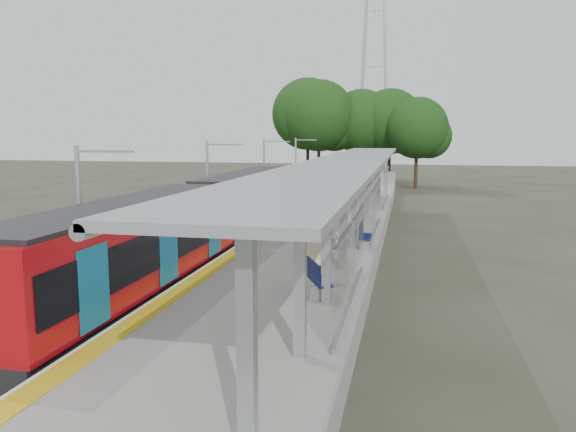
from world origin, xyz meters
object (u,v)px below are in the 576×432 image
object	(u,v)px
bench_far	(373,191)
info_pillar_near	(314,253)
bench_near	(317,277)
info_pillar_far	(353,204)
bench_mid	(364,235)
litter_bin	(330,250)
train	(206,219)

from	to	relation	value
bench_far	info_pillar_near	xyz separation A→B (m)	(-0.39, -24.51, 0.37)
bench_near	info_pillar_near	world-z (taller)	info_pillar_near
bench_far	info_pillar_far	distance (m)	11.39
bench_near	bench_mid	distance (m)	7.54
info_pillar_near	litter_bin	distance (m)	2.96
train	bench_near	distance (m)	9.48
train	litter_bin	distance (m)	6.39
train	bench_far	xyz separation A→B (m)	(6.11, 19.13, -0.54)
info_pillar_far	litter_bin	bearing A→B (deg)	-106.98
train	litter_bin	world-z (taller)	train
info_pillar_far	bench_far	bearing A→B (deg)	70.23
info_pillar_far	litter_bin	distance (m)	10.22
info_pillar_near	litter_bin	xyz separation A→B (m)	(0.14, 2.92, -0.47)
litter_bin	bench_mid	bearing A→B (deg)	68.99
train	bench_mid	world-z (taller)	train
bench_mid	bench_far	world-z (taller)	bench_mid
train	bench_far	distance (m)	20.09
bench_far	info_pillar_near	size ratio (longest dim) A/B	0.73
bench_near	info_pillar_far	xyz separation A→B (m)	(-0.40, 14.97, 0.33)
bench_far	litter_bin	bearing A→B (deg)	-71.52
info_pillar_near	info_pillar_far	xyz separation A→B (m)	(-0.00, 13.13, 0.00)
train	bench_mid	xyz separation A→B (m)	(6.91, 0.28, -0.51)
train	litter_bin	size ratio (longest dim) A/B	33.60
bench_near	info_pillar_far	world-z (taller)	info_pillar_far
bench_mid	litter_bin	size ratio (longest dim) A/B	1.85
litter_bin	bench_far	bearing A→B (deg)	89.33
bench_far	info_pillar_far	bearing A→B (deg)	-72.84
train	info_pillar_far	world-z (taller)	train
info_pillar_far	train	bearing A→B (deg)	-144.19
bench_far	litter_bin	size ratio (longest dim) A/B	1.82
train	info_pillar_near	xyz separation A→B (m)	(5.72, -5.38, -0.17)
bench_far	litter_bin	xyz separation A→B (m)	(-0.25, -21.58, -0.10)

